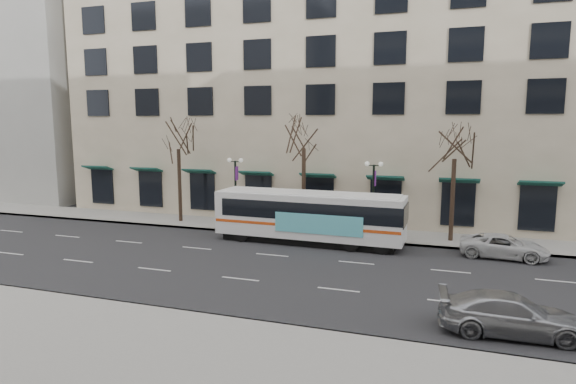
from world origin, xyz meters
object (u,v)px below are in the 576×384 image
at_px(tree_far_right, 455,144).
at_px(lamp_post_left, 236,189).
at_px(tree_far_mid, 304,135).
at_px(white_pickup, 504,246).
at_px(lamp_post_right, 373,196).
at_px(tree_far_left, 178,136).
at_px(city_bus, 310,215).
at_px(silver_car, 511,314).

height_order(tree_far_right, lamp_post_left, tree_far_right).
distance_m(tree_far_mid, white_pickup, 14.59).
distance_m(tree_far_right, lamp_post_right, 6.11).
bearing_deg(tree_far_left, lamp_post_right, -2.29).
distance_m(city_bus, white_pickup, 11.64).
bearing_deg(tree_far_mid, silver_car, -48.75).
xyz_separation_m(tree_far_mid, silver_car, (12.05, -13.74, -6.16)).
relative_size(lamp_post_right, city_bus, 0.42).
xyz_separation_m(lamp_post_right, city_bus, (-3.69, -2.41, -1.13)).
bearing_deg(city_bus, silver_car, -43.55).
distance_m(silver_car, white_pickup, 11.00).
xyz_separation_m(tree_far_right, silver_car, (2.05, -13.74, -5.67)).
xyz_separation_m(tree_far_left, tree_far_mid, (10.00, 0.00, 0.21)).
distance_m(lamp_post_right, white_pickup, 8.49).
relative_size(tree_far_mid, white_pickup, 1.77).
xyz_separation_m(tree_far_mid, city_bus, (1.32, -3.01, -5.09)).
height_order(tree_far_left, tree_far_right, tree_far_left).
relative_size(tree_far_left, tree_far_mid, 0.98).
xyz_separation_m(lamp_post_left, city_bus, (6.31, -2.41, -1.13)).
height_order(tree_far_mid, tree_far_right, tree_far_mid).
bearing_deg(white_pickup, lamp_post_right, 79.01).
distance_m(lamp_post_left, silver_car, 21.63).
distance_m(lamp_post_left, white_pickup, 18.17).
distance_m(tree_far_right, white_pickup, 7.01).
bearing_deg(tree_far_right, silver_car, -81.52).
distance_m(tree_far_left, tree_far_mid, 10.00).
bearing_deg(white_pickup, tree_far_left, 87.48).
bearing_deg(tree_far_left, tree_far_right, 0.00).
xyz_separation_m(city_bus, white_pickup, (11.58, 0.24, -1.14)).
distance_m(tree_far_mid, lamp_post_left, 6.40).
bearing_deg(silver_car, tree_far_left, 54.48).
bearing_deg(lamp_post_left, tree_far_mid, 6.85).
xyz_separation_m(lamp_post_right, silver_car, (7.04, -13.14, -2.20)).
bearing_deg(tree_far_mid, tree_far_right, -0.00).
bearing_deg(white_pickup, tree_far_right, 50.70).
distance_m(tree_far_left, lamp_post_left, 6.29).
bearing_deg(tree_far_mid, tree_far_left, -180.00).
bearing_deg(tree_far_left, lamp_post_left, -6.83).
height_order(tree_far_mid, white_pickup, tree_far_mid).
relative_size(tree_far_left, white_pickup, 1.73).
bearing_deg(lamp_post_right, tree_far_left, 177.71).
bearing_deg(lamp_post_left, tree_far_right, 2.29).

